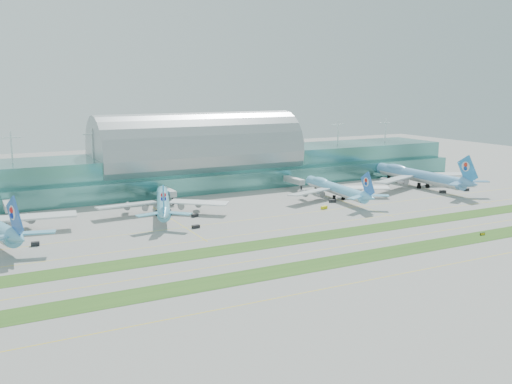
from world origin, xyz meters
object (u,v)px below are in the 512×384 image
airliner_b (163,201)px  airliner_d (418,175)px  airliner_c (335,188)px  taxiway_sign_east (482,234)px  terminal (198,162)px

airliner_b → airliner_d: size_ratio=0.82×
airliner_c → taxiway_sign_east: bearing=-78.9°
airliner_c → taxiway_sign_east: size_ratio=27.36×
terminal → taxiway_sign_east: bearing=-69.0°
airliner_b → airliner_d: (154.95, -0.70, 1.16)m
airliner_c → taxiway_sign_east: 88.52m
terminal → airliner_d: terminal is taller
terminal → airliner_b: 73.42m
airliner_d → taxiway_sign_east: 109.16m
airliner_d → taxiway_sign_east: size_ratio=33.26×
taxiway_sign_east → airliner_b: bearing=140.4°
terminal → taxiway_sign_east: terminal is taller
airliner_c → airliner_d: 63.96m
airliner_c → taxiway_sign_east: (9.69, -87.83, -5.26)m
airliner_b → airliner_c: bearing=12.7°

